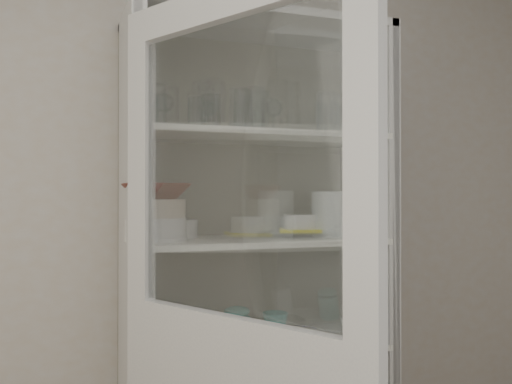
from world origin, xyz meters
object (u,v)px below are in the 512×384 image
object	(u,v)px
pantry_cabinet	(251,318)
plate_stack_back	(174,229)
mug_blue	(358,325)
goblet_0	(164,112)
goblet_2	(273,116)
cream_bowl	(156,209)
terracotta_bowl	(156,191)
goblet_3	(336,121)
glass_platter	(300,234)
mug_white	(353,329)
measuring_cups	(193,348)
grey_bowl_stack	(329,214)
mug_teal	(275,324)
goblet_1	(207,117)
yellow_trivet	(300,230)
plate_stack_front	(156,229)
white_canister	(171,327)
teal_jar	(237,327)
white_ramekin	(300,222)

from	to	relation	value
pantry_cabinet	plate_stack_back	world-z (taller)	pantry_cabinet
pantry_cabinet	mug_blue	world-z (taller)	pantry_cabinet
pantry_cabinet	goblet_0	world-z (taller)	pantry_cabinet
pantry_cabinet	plate_stack_back	distance (m)	0.47
goblet_2	cream_bowl	xyz separation A→B (m)	(-0.49, -0.10, -0.37)
goblet_0	cream_bowl	world-z (taller)	goblet_0
terracotta_bowl	goblet_3	bearing A→B (deg)	10.99
plate_stack_back	glass_platter	distance (m)	0.50
mug_blue	mug_white	xyz separation A→B (m)	(-0.05, -0.05, -0.01)
glass_platter	measuring_cups	xyz separation A→B (m)	(-0.46, -0.10, -0.39)
mug_blue	grey_bowl_stack	bearing A→B (deg)	142.18
mug_teal	mug_white	size ratio (longest dim) A/B	1.11
goblet_2	terracotta_bowl	world-z (taller)	goblet_2
goblet_0	plate_stack_back	size ratio (longest dim) A/B	0.92
goblet_1	yellow_trivet	world-z (taller)	goblet_1
goblet_3	mug_teal	xyz separation A→B (m)	(-0.31, -0.07, -0.84)
pantry_cabinet	measuring_cups	bearing A→B (deg)	-150.61
pantry_cabinet	plate_stack_back	size ratio (longest dim) A/B	11.29
plate_stack_front	terracotta_bowl	xyz separation A→B (m)	(0.00, 0.00, 0.14)
goblet_2	white_canister	bearing A→B (deg)	-177.72
glass_platter	yellow_trivet	size ratio (longest dim) A/B	2.11
teal_jar	measuring_cups	world-z (taller)	teal_jar
yellow_trivet	cream_bowl	bearing A→B (deg)	-175.90
goblet_0	plate_stack_back	xyz separation A→B (m)	(0.05, 0.03, -0.45)
cream_bowl	white_canister	world-z (taller)	cream_bowl
goblet_0	teal_jar	size ratio (longest dim) A/B	1.43
terracotta_bowl	white_ramekin	world-z (taller)	terracotta_bowl
teal_jar	mug_white	bearing A→B (deg)	-15.70
white_canister	goblet_2	bearing A→B (deg)	2.28
plate_stack_front	measuring_cups	xyz separation A→B (m)	(0.12, -0.06, -0.42)
pantry_cabinet	goblet_0	xyz separation A→B (m)	(-0.34, 0.03, 0.81)
goblet_1	goblet_3	xyz separation A→B (m)	(0.58, 0.01, 0.01)
cream_bowl	yellow_trivet	xyz separation A→B (m)	(0.58, 0.04, -0.09)
grey_bowl_stack	mug_white	xyz separation A→B (m)	(0.06, -0.09, -0.45)
white_ramekin	mug_white	world-z (taller)	white_ramekin
teal_jar	mug_teal	bearing A→B (deg)	13.64
plate_stack_back	goblet_3	bearing A→B (deg)	0.11
plate_stack_back	mug_teal	distance (m)	0.56
measuring_cups	glass_platter	bearing A→B (deg)	12.00
grey_bowl_stack	mug_teal	bearing A→B (deg)	160.39
plate_stack_front	white_canister	bearing A→B (deg)	49.25
yellow_trivet	white_canister	size ratio (longest dim) A/B	1.16
goblet_2	mug_teal	distance (m)	0.84
white_ramekin	teal_jar	distance (m)	0.48
goblet_3	mug_white	distance (m)	0.88
goblet_3	cream_bowl	bearing A→B (deg)	-169.01
pantry_cabinet	yellow_trivet	size ratio (longest dim) A/B	12.84
pantry_cabinet	yellow_trivet	xyz separation A→B (m)	(0.19, -0.05, 0.35)
pantry_cabinet	yellow_trivet	distance (m)	0.40
goblet_2	teal_jar	distance (m)	0.85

